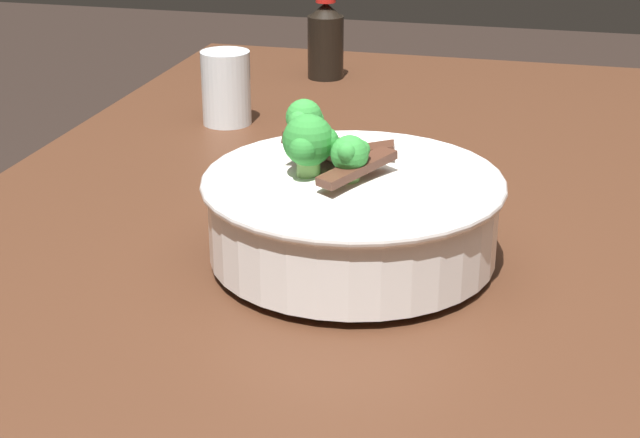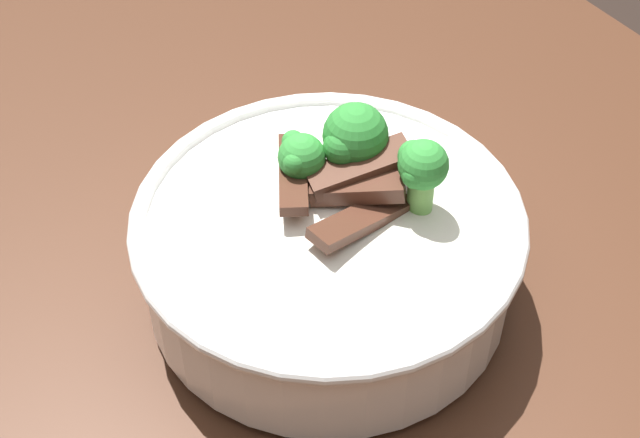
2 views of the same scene
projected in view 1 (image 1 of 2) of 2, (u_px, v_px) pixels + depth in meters
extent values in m
cube|color=#472819|center=(464.00, 263.00, 0.91)|extent=(1.42, 1.03, 0.05)
cube|color=#472819|center=(249.00, 299.00, 1.73)|extent=(0.09, 0.09, 0.77)
cylinder|color=white|center=(352.00, 258.00, 0.85)|extent=(0.11, 0.11, 0.01)
cylinder|color=white|center=(353.00, 218.00, 0.84)|extent=(0.25, 0.25, 0.07)
torus|color=white|center=(353.00, 182.00, 0.82)|extent=(0.26, 0.26, 0.01)
ellipsoid|color=white|center=(353.00, 193.00, 0.83)|extent=(0.21, 0.21, 0.05)
cube|color=#4C2B1E|center=(350.00, 153.00, 0.84)|extent=(0.03, 0.08, 0.02)
cube|color=#4C2B1E|center=(324.00, 146.00, 0.82)|extent=(0.04, 0.07, 0.02)
cube|color=#4C2B1E|center=(357.00, 168.00, 0.79)|extent=(0.08, 0.06, 0.01)
cube|color=#4C2B1E|center=(336.00, 150.00, 0.83)|extent=(0.05, 0.06, 0.02)
cylinder|color=#7AB256|center=(308.00, 168.00, 0.81)|extent=(0.02, 0.02, 0.02)
sphere|color=#2D8433|center=(308.00, 140.00, 0.80)|extent=(0.04, 0.04, 0.04)
sphere|color=#2D8433|center=(303.00, 149.00, 0.79)|extent=(0.02, 0.02, 0.02)
sphere|color=#2D8433|center=(324.00, 142.00, 0.80)|extent=(0.03, 0.03, 0.03)
cylinder|color=#6BA84C|center=(349.00, 176.00, 0.79)|extent=(0.02, 0.02, 0.02)
sphere|color=green|center=(350.00, 154.00, 0.79)|extent=(0.03, 0.03, 0.03)
sphere|color=green|center=(347.00, 152.00, 0.78)|extent=(0.02, 0.02, 0.02)
sphere|color=green|center=(361.00, 149.00, 0.79)|extent=(0.02, 0.02, 0.02)
cylinder|color=#6BA84C|center=(304.00, 144.00, 0.85)|extent=(0.02, 0.02, 0.03)
sphere|color=green|center=(304.00, 117.00, 0.85)|extent=(0.03, 0.03, 0.03)
sphere|color=green|center=(300.00, 122.00, 0.84)|extent=(0.02, 0.02, 0.02)
sphere|color=green|center=(314.00, 119.00, 0.85)|extent=(0.02, 0.02, 0.02)
cylinder|color=white|center=(227.00, 121.00, 1.23)|extent=(0.06, 0.06, 0.00)
cylinder|color=white|center=(226.00, 88.00, 1.21)|extent=(0.06, 0.06, 0.09)
cylinder|color=silver|center=(227.00, 108.00, 1.23)|extent=(0.05, 0.05, 0.03)
cylinder|color=black|center=(326.00, 47.00, 1.42)|extent=(0.05, 0.05, 0.09)
cone|color=black|center=(326.00, 9.00, 1.40)|extent=(0.05, 0.05, 0.02)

